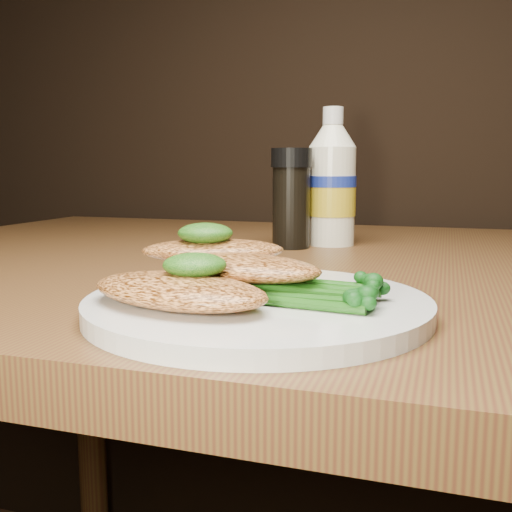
% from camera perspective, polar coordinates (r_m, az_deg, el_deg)
% --- Properties ---
extents(plate, '(0.25, 0.25, 0.01)m').
position_cam_1_polar(plate, '(0.42, 0.17, -4.76)').
color(plate, silver).
rests_on(plate, dining_table).
extents(chicken_front, '(0.15, 0.10, 0.02)m').
position_cam_1_polar(chicken_front, '(0.40, -7.50, -3.32)').
color(chicken_front, '#D78544').
rests_on(chicken_front, plate).
extents(chicken_mid, '(0.14, 0.09, 0.02)m').
position_cam_1_polar(chicken_mid, '(0.43, -1.59, -1.06)').
color(chicken_mid, '#D78544').
rests_on(chicken_mid, plate).
extents(chicken_back, '(0.13, 0.10, 0.02)m').
position_cam_1_polar(chicken_back, '(0.47, -4.16, 0.56)').
color(chicken_back, '#D78544').
rests_on(chicken_back, plate).
extents(pesto_front, '(0.05, 0.05, 0.02)m').
position_cam_1_polar(pesto_front, '(0.40, -5.93, -0.86)').
color(pesto_front, '#073309').
rests_on(pesto_front, chicken_front).
extents(pesto_back, '(0.05, 0.05, 0.02)m').
position_cam_1_polar(pesto_back, '(0.47, -4.91, 2.20)').
color(pesto_back, '#073309').
rests_on(pesto_back, chicken_back).
extents(broccolini_bundle, '(0.13, 0.11, 0.02)m').
position_cam_1_polar(broccolini_bundle, '(0.41, 5.19, -3.10)').
color(broccolini_bundle, '#1B5212').
rests_on(broccolini_bundle, plate).
extents(mayo_bottle, '(0.07, 0.07, 0.18)m').
position_cam_1_polar(mayo_bottle, '(0.79, 7.33, 7.56)').
color(mayo_bottle, white).
rests_on(mayo_bottle, dining_table).
extents(pepper_grinder, '(0.05, 0.05, 0.13)m').
position_cam_1_polar(pepper_grinder, '(0.76, 3.41, 5.54)').
color(pepper_grinder, black).
rests_on(pepper_grinder, dining_table).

